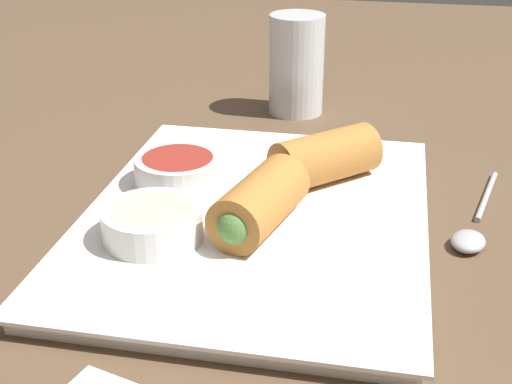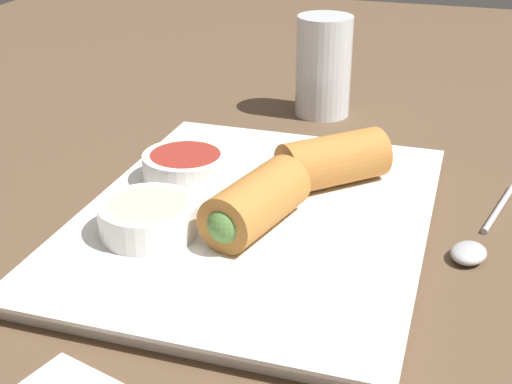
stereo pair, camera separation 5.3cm
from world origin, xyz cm
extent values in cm
cube|color=brown|center=(0.00, 0.00, 1.00)|extent=(180.00, 140.00, 2.00)
cube|color=white|center=(-3.81, -2.59, 2.60)|extent=(32.80, 25.37, 1.20)
cube|color=white|center=(-3.81, -2.59, 3.35)|extent=(34.11, 26.39, 0.30)
cylinder|color=#B77533|center=(-6.30, -3.39, 5.64)|extent=(9.86, 6.42, 4.29)
sphere|color=#56843D|center=(-10.07, -2.42, 5.64)|extent=(2.79, 2.79, 2.79)
cylinder|color=#B77533|center=(3.04, -7.20, 5.64)|extent=(9.37, 9.53, 4.29)
sphere|color=beige|center=(0.35, -4.38, 5.64)|extent=(2.79, 2.79, 2.79)
cylinder|color=white|center=(-9.38, 3.96, 4.70)|extent=(7.32, 7.32, 2.40)
cylinder|color=beige|center=(-9.38, 3.96, 5.69)|extent=(6.00, 6.00, 0.43)
cylinder|color=white|center=(0.13, 4.86, 4.70)|extent=(7.32, 7.32, 2.40)
cylinder|color=maroon|center=(0.13, 4.86, 5.69)|extent=(6.00, 6.00, 0.43)
cylinder|color=#B2B2B7|center=(5.29, -21.00, 2.25)|extent=(9.55, 2.76, 0.50)
ellipsoid|color=#B2B2B7|center=(-3.67, -18.83, 2.57)|extent=(3.79, 3.23, 1.14)
cylinder|color=silver|center=(24.06, -1.63, 7.49)|extent=(6.10, 6.10, 10.98)
camera|label=1|loc=(-52.33, -12.20, 29.37)|focal=50.00mm
camera|label=2|loc=(-51.01, -17.37, 29.37)|focal=50.00mm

